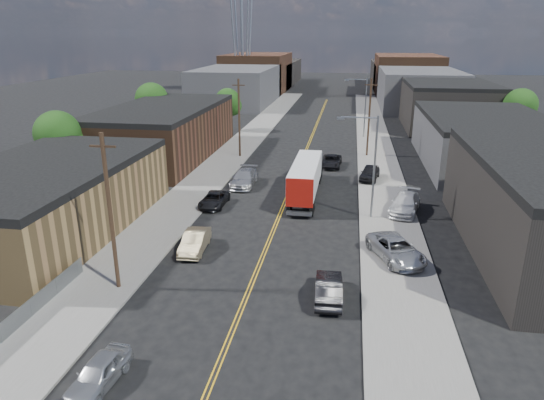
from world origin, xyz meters
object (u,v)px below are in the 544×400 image
(car_left_a, at_px, (99,373))
(car_right_lot_c, at_px, (370,173))
(car_right_lot_b, at_px, (405,203))
(car_right_oncoming, at_px, (329,288))
(semi_truck, at_px, (307,175))
(car_left_b, at_px, (195,242))
(car_ahead_truck, at_px, (331,161))
(car_left_d, at_px, (244,178))
(car_right_lot_a, at_px, (396,249))
(car_left_c, at_px, (214,200))

(car_left_a, xyz_separation_m, car_right_lot_c, (13.20, 35.20, 0.25))
(car_right_lot_b, bearing_deg, car_right_oncoming, -96.78)
(semi_truck, relative_size, car_left_b, 3.10)
(car_right_lot_c, bearing_deg, car_ahead_truck, 140.25)
(car_left_a, relative_size, car_right_oncoming, 0.87)
(car_left_a, relative_size, car_right_lot_b, 0.71)
(car_left_d, bearing_deg, car_left_a, -90.37)
(semi_truck, xyz_separation_m, car_right_lot_a, (7.63, -14.00, -1.15))
(car_right_lot_c, distance_m, car_ahead_truck, 6.92)
(car_left_b, xyz_separation_m, car_right_oncoming, (10.14, -5.38, 0.01))
(car_left_b, height_order, car_right_lot_b, car_right_lot_b)
(semi_truck, xyz_separation_m, car_right_lot_b, (9.20, -4.01, -1.11))
(car_left_c, xyz_separation_m, car_right_lot_b, (17.40, 0.79, 0.32))
(semi_truck, xyz_separation_m, car_left_d, (-6.80, 2.01, -1.25))
(car_right_lot_a, bearing_deg, car_left_b, 159.47)
(car_left_a, distance_m, car_right_lot_b, 29.95)
(car_ahead_truck, bearing_deg, car_left_b, -106.02)
(car_left_c, height_order, car_right_oncoming, car_right_oncoming)
(semi_truck, relative_size, car_right_lot_b, 2.50)
(car_right_oncoming, bearing_deg, car_right_lot_a, -129.02)
(car_left_b, distance_m, car_right_lot_a, 14.58)
(car_right_oncoming, bearing_deg, car_ahead_truck, -90.33)
(semi_truck, bearing_deg, car_left_c, -149.26)
(car_left_c, bearing_deg, semi_truck, 31.28)
(car_right_lot_a, bearing_deg, car_left_d, 109.11)
(car_left_b, bearing_deg, car_ahead_truck, 67.19)
(car_left_a, relative_size, car_ahead_truck, 0.80)
(car_left_d, xyz_separation_m, car_right_lot_c, (13.20, 3.87, 0.10))
(semi_truck, height_order, car_left_b, semi_truck)
(car_left_c, xyz_separation_m, car_right_lot_a, (15.83, -9.20, 0.28))
(car_right_lot_b, distance_m, car_right_lot_c, 10.27)
(car_left_a, xyz_separation_m, car_right_oncoming, (10.00, 9.34, 0.08))
(car_left_d, bearing_deg, car_left_c, -102.00)
(car_left_a, bearing_deg, car_right_lot_c, 74.78)
(car_left_a, distance_m, car_right_lot_c, 37.60)
(semi_truck, distance_m, car_left_d, 7.20)
(car_left_c, bearing_deg, car_left_d, 79.31)
(car_left_c, relative_size, car_left_d, 0.81)
(car_right_lot_a, distance_m, car_right_lot_c, 19.91)
(car_right_oncoming, height_order, car_ahead_truck, car_right_oncoming)
(car_left_a, distance_m, car_ahead_truck, 41.47)
(car_left_c, relative_size, car_right_oncoming, 1.01)
(car_left_b, distance_m, car_left_c, 9.89)
(semi_truck, relative_size, car_right_lot_c, 3.09)
(car_right_lot_a, distance_m, car_right_lot_b, 10.11)
(car_left_d, xyz_separation_m, car_right_lot_a, (14.43, -16.01, 0.10))
(car_right_oncoming, bearing_deg, car_left_b, -30.52)
(car_left_a, bearing_deg, car_right_oncoming, 48.38)
(car_right_lot_b, bearing_deg, car_left_a, -108.49)
(car_left_d, distance_m, car_right_lot_b, 17.10)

